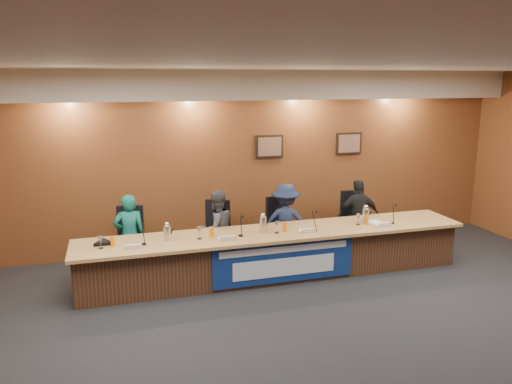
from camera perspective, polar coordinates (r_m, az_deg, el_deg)
floor at (r=6.05m, az=9.86°, el=-17.64°), size 10.00×10.00×0.00m
ceiling at (r=5.24m, az=11.22°, el=14.23°), size 10.00×8.00×0.04m
wall_back at (r=9.09m, az=-0.93°, el=3.59°), size 10.00×0.04×3.20m
soffit at (r=8.74m, az=-0.51°, el=12.12°), size 10.00×0.50×0.50m
dais_body at (r=7.92m, az=2.24°, el=-7.16°), size 6.00×0.80×0.70m
dais_top at (r=7.75m, az=2.38°, el=-4.67°), size 6.10×0.95×0.05m
banner at (r=7.54m, az=3.26°, el=-7.97°), size 2.20×0.02×0.65m
banner_text_upper at (r=7.46m, az=3.31°, el=-6.56°), size 2.00×0.01×0.10m
banner_text_lower at (r=7.56m, az=3.29°, el=-8.57°), size 1.60×0.01×0.28m
wall_photo_left at (r=9.14m, az=1.54°, el=5.22°), size 0.52×0.04×0.42m
wall_photo_right at (r=9.75m, az=10.56°, el=5.48°), size 0.52×0.04×0.42m
panelist_a at (r=8.03m, az=-14.24°, el=-4.88°), size 0.49×0.32×1.33m
panelist_b at (r=8.19m, az=-4.52°, el=-4.26°), size 0.76×0.68×1.31m
panelist_c at (r=8.50m, az=3.41°, el=-3.52°), size 0.98×0.75×1.34m
panelist_d at (r=9.05m, az=11.60°, el=-2.76°), size 0.82×0.42×1.34m
office_chair_a at (r=8.19m, az=-14.20°, el=-5.92°), size 0.55×0.55×0.08m
office_chair_b at (r=8.34m, az=-4.65°, el=-5.22°), size 0.63×0.63×0.08m
office_chair_c at (r=8.65m, az=3.17°, el=-4.53°), size 0.60×0.60×0.08m
office_chair_d at (r=9.18m, az=11.25°, el=-3.74°), size 0.53×0.53×0.08m
nameplate_a at (r=7.11m, az=-13.88°, el=-6.07°), size 0.24×0.08×0.10m
microphone_a at (r=7.30m, az=-12.70°, el=-5.82°), size 0.07×0.07×0.02m
juice_glass_a at (r=7.31m, az=-16.07°, el=-5.45°), size 0.06×0.06×0.15m
water_glass_a at (r=7.26m, az=-17.34°, el=-5.52°), size 0.08×0.08×0.18m
nameplate_b at (r=7.28m, az=-3.28°, el=-5.28°), size 0.24×0.08×0.10m
microphone_b at (r=7.50m, az=-1.77°, el=-4.99°), size 0.07×0.07×0.02m
juice_glass_b at (r=7.45m, az=-5.10°, el=-4.63°), size 0.06×0.06×0.15m
water_glass_b at (r=7.39m, az=-6.49°, el=-4.69°), size 0.08×0.08×0.18m
nameplate_c at (r=7.67m, az=5.97°, el=-4.38°), size 0.24×0.08×0.10m
microphone_c at (r=7.81m, az=6.54°, el=-4.34°), size 0.07×0.07×0.02m
juice_glass_c at (r=7.71m, az=3.30°, el=-4.00°), size 0.06×0.06×0.15m
water_glass_c at (r=7.63m, az=2.38°, el=-4.05°), size 0.08×0.08×0.18m
nameplate_d at (r=8.20m, az=14.51°, el=-3.59°), size 0.24×0.08×0.10m
microphone_d at (r=8.44m, az=15.23°, el=-3.43°), size 0.07×0.07×0.02m
juice_glass_d at (r=8.26m, az=12.53°, el=-3.17°), size 0.06×0.06×0.15m
water_glass_d at (r=8.22m, az=11.62°, el=-3.09°), size 0.08×0.08×0.18m
carafe_left at (r=7.37m, az=-10.11°, el=-4.66°), size 0.11×0.11×0.23m
carafe_mid at (r=7.66m, az=0.80°, el=-3.74°), size 0.11×0.11×0.25m
carafe_right at (r=8.34m, az=12.40°, el=-2.67°), size 0.12×0.12×0.24m
speakerphone at (r=7.45m, az=-17.03°, el=-5.56°), size 0.32×0.32×0.05m
paper_stack at (r=8.42m, az=13.59°, el=-3.41°), size 0.26×0.33×0.01m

